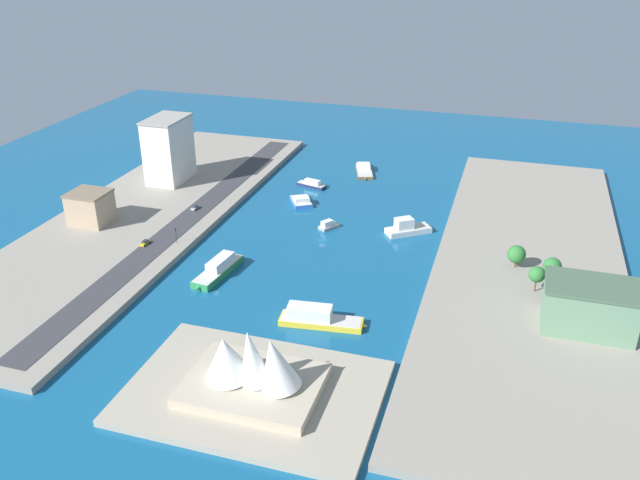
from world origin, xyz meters
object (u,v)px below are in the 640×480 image
ferry_green_doubledeck (218,269)px  yacht_sleek_gray (329,225)px  sedan_silver (195,207)px  terminal_long_green (589,306)px  traffic_light_waterfront (176,233)px  opera_landmark (251,369)px  ferry_white_commuter (407,228)px  patrol_launch_navy (311,184)px  barge_flat_brown (364,170)px  taxi_yellow_cab (145,243)px  ferry_yellow_fast (316,317)px  apartment_midrise_tan (90,207)px  hotel_broad_white (169,149)px  catamaran_blue (301,201)px

ferry_green_doubledeck → yacht_sleek_gray: bearing=-118.4°
sedan_silver → terminal_long_green: bearing=163.0°
sedan_silver → traffic_light_waterfront: 34.74m
opera_landmark → ferry_white_commuter: bearing=-100.7°
ferry_white_commuter → sedan_silver: ferry_white_commuter is taller
ferry_white_commuter → patrol_launch_navy: 68.44m
barge_flat_brown → terminal_long_green: bearing=129.3°
barge_flat_brown → taxi_yellow_cab: bearing=61.5°
yacht_sleek_gray → ferry_yellow_fast: ferry_yellow_fast is taller
ferry_yellow_fast → opera_landmark: size_ratio=0.78×
yacht_sleek_gray → apartment_midrise_tan: (98.05, 29.59, 8.14)m
ferry_green_doubledeck → barge_flat_brown: (-25.92, -125.42, -0.90)m
ferry_yellow_fast → terminal_long_green: (-84.52, -19.99, 7.80)m
ferry_white_commuter → hotel_broad_white: 127.52m
taxi_yellow_cab → traffic_light_waterfront: traffic_light_waterfront is taller
hotel_broad_white → sedan_silver: bearing=132.8°
yacht_sleek_gray → hotel_broad_white: bearing=-16.9°
hotel_broad_white → catamaran_blue: bearing=175.8°
taxi_yellow_cab → opera_landmark: size_ratio=0.14×
barge_flat_brown → patrol_launch_navy: patrol_launch_navy is taller
hotel_broad_white → traffic_light_waterfront: size_ratio=4.89×
ferry_white_commuter → ferry_green_doubledeck: bearing=42.7°
barge_flat_brown → apartment_midrise_tan: (95.97, 103.19, 8.22)m
yacht_sleek_gray → opera_landmark: size_ratio=0.27×
ferry_yellow_fast → taxi_yellow_cab: ferry_yellow_fast is taller
apartment_midrise_tan → traffic_light_waterfront: apartment_midrise_tan is taller
catamaran_blue → taxi_yellow_cab: 78.73m
patrol_launch_navy → sedan_silver: bearing=50.4°
ferry_green_doubledeck → opera_landmark: size_ratio=0.77×
ferry_white_commuter → sedan_silver: size_ratio=4.05×
patrol_launch_navy → opera_landmark: (-33.32, 158.33, 7.47)m
hotel_broad_white → terminal_long_green: hotel_broad_white is taller
hotel_broad_white → sedan_silver: hotel_broad_white is taller
apartment_midrise_tan → taxi_yellow_cab: apartment_midrise_tan is taller
taxi_yellow_cab → opera_landmark: bearing=136.8°
catamaran_blue → hotel_broad_white: bearing=-4.2°
apartment_midrise_tan → ferry_yellow_fast: bearing=159.1°
catamaran_blue → taxi_yellow_cab: taxi_yellow_cab is taller
patrol_launch_navy → taxi_yellow_cab: bearing=63.9°
ferry_yellow_fast → terminal_long_green: bearing=-166.7°
barge_flat_brown → opera_landmark: bearing=94.0°
ferry_green_doubledeck → catamaran_blue: ferry_green_doubledeck is taller
ferry_white_commuter → terminal_long_green: 90.54m
barge_flat_brown → yacht_sleek_gray: bearing=91.6°
hotel_broad_white → terminal_long_green: 209.52m
catamaran_blue → yacht_sleek_gray: bearing=131.9°
apartment_midrise_tan → hotel_broad_white: size_ratio=0.52×
ferry_green_doubledeck → catamaran_blue: bearing=-96.1°
catamaran_blue → traffic_light_waterfront: traffic_light_waterfront is taller
ferry_white_commuter → catamaran_blue: 56.41m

